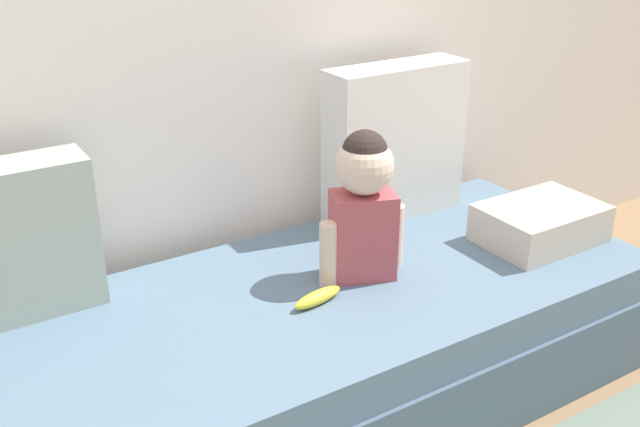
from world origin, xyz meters
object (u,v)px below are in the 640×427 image
Objects in this scene: toddler at (364,200)px; banana at (318,297)px; couch at (275,364)px; folded_blanket at (540,223)px; throw_pillow_right at (395,142)px.

banana is (-0.21, -0.07, -0.23)m from toddler.
folded_blanket reaches higher than couch.
folded_blanket is (0.97, -0.11, 0.27)m from couch.
throw_pillow_right is at bearing 41.90° from toddler.
couch is 0.56m from toddler.
toddler is 1.17× the size of folded_blanket.
toddler is 0.68m from folded_blanket.
couch is at bearing 151.11° from banana.
couch is 1.01m from folded_blanket.
banana is at bearing -28.89° from couch.
throw_pillow_right is 0.74m from banana.
toddler is at bearing 169.34° from folded_blanket.
throw_pillow_right is 0.57m from folded_blanket.
throw_pillow_right is at bearing 35.08° from banana.
banana is at bearing 176.81° from folded_blanket.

